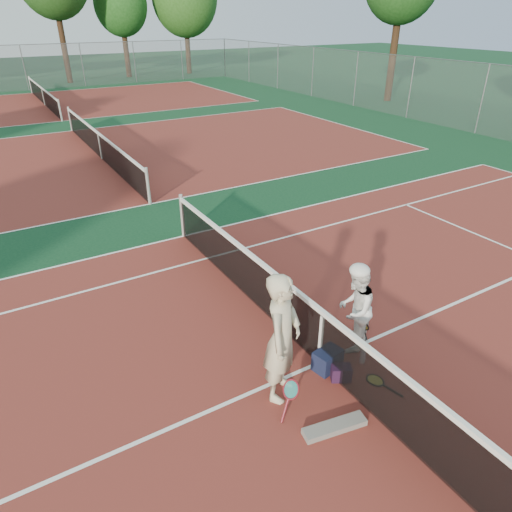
# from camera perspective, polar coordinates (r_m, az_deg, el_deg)

# --- Properties ---
(ground) EXTENTS (130.00, 130.00, 0.00)m
(ground) POSITION_cam_1_polar(r_m,az_deg,el_deg) (7.56, 7.84, -13.13)
(ground) COLOR #0E351C
(ground) RESTS_ON ground
(court_main) EXTENTS (23.77, 10.97, 0.01)m
(court_main) POSITION_cam_1_polar(r_m,az_deg,el_deg) (7.56, 7.85, -13.11)
(court_main) COLOR maroon
(court_main) RESTS_ON ground
(court_far_a) EXTENTS (23.77, 10.97, 0.01)m
(court_far_a) POSITION_cam_1_polar(r_m,az_deg,el_deg) (18.86, -18.69, 11.45)
(court_far_a) COLOR maroon
(court_far_a) RESTS_ON ground
(court_far_b) EXTENTS (23.77, 10.97, 0.01)m
(court_far_b) POSITION_cam_1_polar(r_m,az_deg,el_deg) (31.92, -24.87, 16.76)
(court_far_b) COLOR maroon
(court_far_b) RESTS_ON ground
(net_main) EXTENTS (0.10, 10.98, 1.02)m
(net_main) POSITION_cam_1_polar(r_m,az_deg,el_deg) (7.24, 8.11, -10.09)
(net_main) COLOR black
(net_main) RESTS_ON ground
(net_far_a) EXTENTS (0.10, 10.98, 1.02)m
(net_far_a) POSITION_cam_1_polar(r_m,az_deg,el_deg) (18.74, -18.94, 12.93)
(net_far_a) COLOR black
(net_far_a) RESTS_ON ground
(net_far_b) EXTENTS (0.10, 10.98, 1.02)m
(net_far_b) POSITION_cam_1_polar(r_m,az_deg,el_deg) (31.85, -25.06, 17.64)
(net_far_b) COLOR black
(net_far_b) RESTS_ON ground
(fence_back) EXTENTS (32.00, 0.06, 3.00)m
(fence_back) POSITION_cam_1_polar(r_m,az_deg,el_deg) (38.65, -26.97, 20.22)
(fence_back) COLOR slate
(fence_back) RESTS_ON ground
(player_a) EXTENTS (0.87, 0.83, 2.00)m
(player_a) POSITION_cam_1_polar(r_m,az_deg,el_deg) (6.39, 3.31, -10.18)
(player_a) COLOR beige
(player_a) RESTS_ON ground
(player_b) EXTENTS (0.93, 0.88, 1.51)m
(player_b) POSITION_cam_1_polar(r_m,az_deg,el_deg) (7.53, 12.27, -6.50)
(player_b) COLOR white
(player_b) RESTS_ON ground
(racket_red) EXTENTS (0.42, 0.39, 0.53)m
(racket_red) POSITION_cam_1_polar(r_m,az_deg,el_deg) (6.61, 4.35, -17.21)
(racket_red) COLOR maroon
(racket_red) RESTS_ON ground
(racket_black_held) EXTENTS (0.36, 0.34, 0.55)m
(racket_black_held) POSITION_cam_1_polar(r_m,az_deg,el_deg) (7.86, 13.06, -9.27)
(racket_black_held) COLOR black
(racket_black_held) RESTS_ON ground
(racket_spare) EXTENTS (0.40, 0.65, 0.03)m
(racket_spare) POSITION_cam_1_polar(r_m,az_deg,el_deg) (7.41, 14.67, -14.80)
(racket_spare) COLOR black
(racket_spare) RESTS_ON ground
(sports_bag_navy) EXTENTS (0.48, 0.37, 0.34)m
(sports_bag_navy) POSITION_cam_1_polar(r_m,az_deg,el_deg) (7.38, 8.93, -12.70)
(sports_bag_navy) COLOR black
(sports_bag_navy) RESTS_ON ground
(sports_bag_purple) EXTENTS (0.36, 0.33, 0.24)m
(sports_bag_purple) POSITION_cam_1_polar(r_m,az_deg,el_deg) (7.27, 10.57, -14.15)
(sports_bag_purple) COLOR black
(sports_bag_purple) RESTS_ON ground
(net_cover_canvas) EXTENTS (0.92, 0.36, 0.09)m
(net_cover_canvas) POSITION_cam_1_polar(r_m,az_deg,el_deg) (6.61, 9.80, -20.31)
(net_cover_canvas) COLOR slate
(net_cover_canvas) RESTS_ON ground
(water_bottle) EXTENTS (0.09, 0.09, 0.30)m
(water_bottle) POSITION_cam_1_polar(r_m,az_deg,el_deg) (7.60, 13.22, -11.98)
(water_bottle) COLOR silver
(water_bottle) RESTS_ON ground
(tree_back_4) EXTENTS (4.29, 4.29, 8.05)m
(tree_back_4) POSITION_cam_1_polar(r_m,az_deg,el_deg) (44.08, -16.58, 27.91)
(tree_back_4) COLOR #382314
(tree_back_4) RESTS_ON ground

